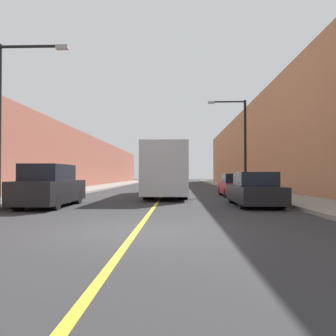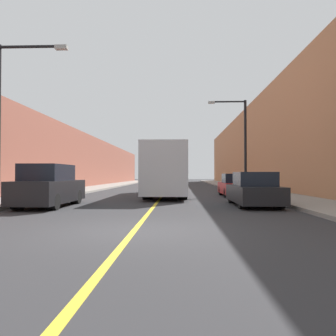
# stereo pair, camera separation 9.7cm
# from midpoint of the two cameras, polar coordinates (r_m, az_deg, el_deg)

# --- Properties ---
(ground_plane) EXTENTS (200.00, 200.00, 0.00)m
(ground_plane) POSITION_cam_midpoint_polar(r_m,az_deg,el_deg) (8.61, -5.59, -10.82)
(ground_plane) COLOR #2D2D30
(sidewalk_left) EXTENTS (3.13, 72.00, 0.16)m
(sidewalk_left) POSITION_cam_midpoint_polar(r_m,az_deg,el_deg) (39.40, -10.64, -3.15)
(sidewalk_left) COLOR gray
(sidewalk_left) RESTS_ON ground
(sidewalk_right) EXTENTS (3.13, 72.00, 0.16)m
(sidewalk_right) POSITION_cam_midpoint_polar(r_m,az_deg,el_deg) (38.97, 11.44, -3.17)
(sidewalk_right) COLOR gray
(sidewalk_right) RESTS_ON ground
(building_row_left) EXTENTS (4.00, 72.00, 6.01)m
(building_row_left) POSITION_cam_midpoint_polar(r_m,az_deg,el_deg) (40.33, -15.57, 1.08)
(building_row_left) COLOR brown
(building_row_left) RESTS_ON ground
(building_row_right) EXTENTS (4.00, 72.00, 9.40)m
(building_row_right) POSITION_cam_midpoint_polar(r_m,az_deg,el_deg) (39.82, 16.48, 3.56)
(building_row_right) COLOR #B2724C
(building_row_right) RESTS_ON ground
(road_center_line) EXTENTS (0.16, 72.00, 0.01)m
(road_center_line) POSITION_cam_midpoint_polar(r_m,az_deg,el_deg) (38.46, 0.34, -3.33)
(road_center_line) COLOR gold
(road_center_line) RESTS_ON ground
(bus) EXTENTS (2.59, 11.48, 3.27)m
(bus) POSITION_cam_midpoint_polar(r_m,az_deg,el_deg) (22.62, -0.00, -0.39)
(bus) COLOR silver
(bus) RESTS_ON ground
(parked_suv_left) EXTENTS (1.86, 4.77, 1.91)m
(parked_suv_left) POSITION_cam_midpoint_polar(r_m,az_deg,el_deg) (15.72, -19.82, -3.16)
(parked_suv_left) COLOR black
(parked_suv_left) RESTS_ON ground
(car_right_near) EXTENTS (1.87, 4.59, 1.57)m
(car_right_near) POSITION_cam_midpoint_polar(r_m,az_deg,el_deg) (15.66, 14.88, -3.85)
(car_right_near) COLOR black
(car_right_near) RESTS_ON ground
(car_right_mid) EXTENTS (1.75, 4.36, 1.52)m
(car_right_mid) POSITION_cam_midpoint_polar(r_m,az_deg,el_deg) (22.27, 11.68, -3.11)
(car_right_mid) COLOR maroon
(car_right_mid) RESTS_ON ground
(street_lamp_left) EXTENTS (2.94, 0.24, 6.62)m
(street_lamp_left) POSITION_cam_midpoint_polar(r_m,az_deg,el_deg) (15.05, -26.28, 8.83)
(street_lamp_left) COLOR black
(street_lamp_left) RESTS_ON sidewalk_left
(street_lamp_right) EXTENTS (2.94, 0.24, 7.02)m
(street_lamp_right) POSITION_cam_midpoint_polar(r_m,az_deg,el_deg) (25.84, 12.79, 5.05)
(street_lamp_right) COLOR black
(street_lamp_right) RESTS_ON sidewalk_right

